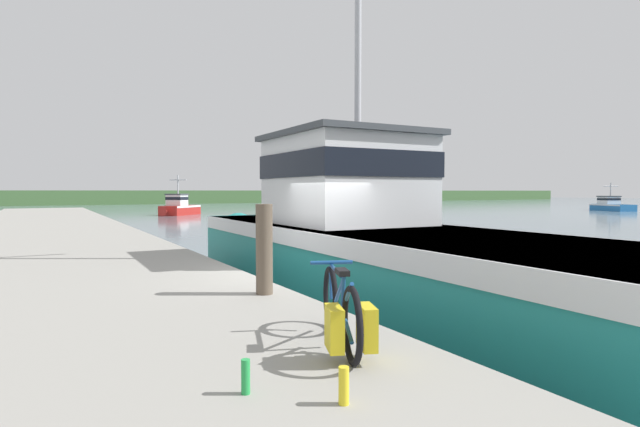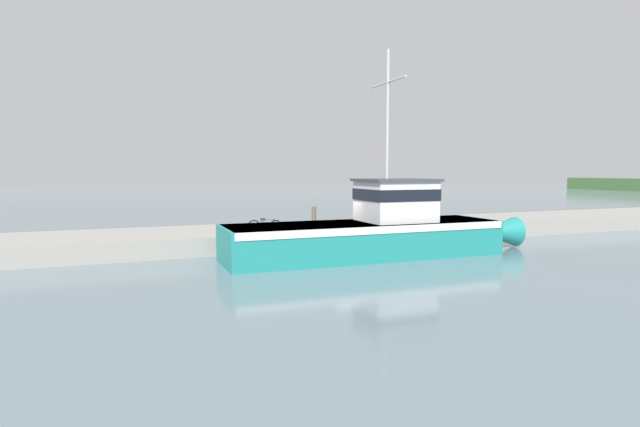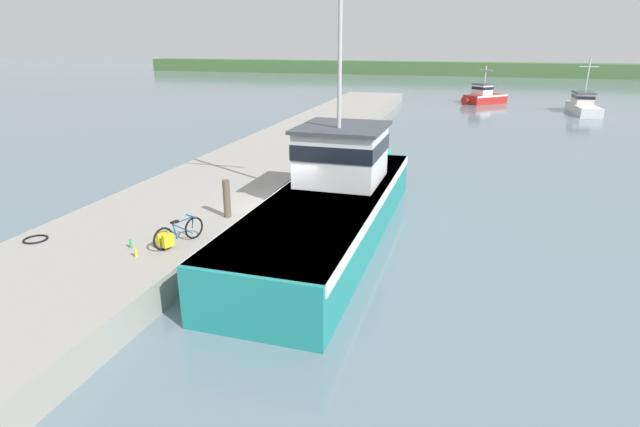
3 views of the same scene
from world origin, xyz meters
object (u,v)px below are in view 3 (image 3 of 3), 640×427
Objects in this scene: fishing_boat_main at (335,198)px; water_bottle_by_bike at (136,252)px; mooring_post at (227,199)px; boat_white_moored at (583,105)px; water_bottle_on_curb at (131,244)px; bicycle_touring at (174,235)px; boat_green_anchored at (484,96)px.

water_bottle_by_bike is (-4.11, -5.56, -0.23)m from fishing_boat_main.
mooring_post is at bearing 75.29° from water_bottle_by_bike.
boat_white_moored is 30.90× the size of water_bottle_on_curb.
boat_white_moored is 6.11× the size of mooring_post.
mooring_post is (-17.59, -37.46, 0.79)m from boat_white_moored.
fishing_boat_main is 5.77m from bicycle_touring.
boat_green_anchored is 19.08× the size of water_bottle_on_curb.
boat_white_moored reaches higher than mooring_post.
fishing_boat_main is 61.32× the size of water_bottle_on_curb.
fishing_boat_main is at bearing 31.42° from mooring_post.
boat_white_moored reaches higher than bicycle_touring.
water_bottle_on_curb is at bearing 136.58° from water_bottle_by_bike.
water_bottle_by_bike is at bearing -104.71° from mooring_post.
mooring_post is 3.51m from water_bottle_on_curb.
bicycle_touring is at bearing 122.85° from boat_green_anchored.
bicycle_touring is at bearing -116.19° from boat_white_moored.
water_bottle_on_curb is at bearing 121.62° from boat_green_anchored.
water_bottle_on_curb is at bearing -131.60° from fishing_boat_main.
boat_green_anchored is 43.32m from mooring_post.
water_bottle_on_curb is at bearing -135.69° from bicycle_touring.
boat_white_moored is (14.43, 35.53, -0.52)m from fishing_boat_main.
water_bottle_on_curb is at bearing -115.12° from mooring_post.
fishing_boat_main is at bearing 126.37° from boat_green_anchored.
boat_green_anchored is 3.77× the size of mooring_post.
fishing_boat_main is 12.13× the size of mooring_post.
fishing_boat_main is 3.21× the size of boat_green_anchored.
water_bottle_on_curb is (-1.12, -0.49, -0.21)m from bicycle_touring.
boat_green_anchored is 45.98m from bicycle_touring.
fishing_boat_main is at bearing 53.52° from water_bottle_by_bike.
boat_green_anchored reaches higher than water_bottle_on_curb.
mooring_post is (-3.16, -1.93, 0.27)m from fishing_boat_main.
fishing_boat_main reaches higher than bicycle_touring.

